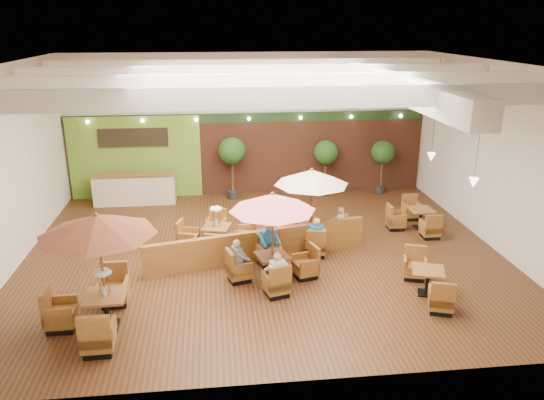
{
  "coord_description": "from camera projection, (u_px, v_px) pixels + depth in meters",
  "views": [
    {
      "loc": [
        -1.38,
        -14.44,
        6.58
      ],
      "look_at": [
        0.3,
        0.5,
        1.5
      ],
      "focal_mm": 35.0,
      "sensor_mm": 36.0,
      "label": 1
    }
  ],
  "objects": [
    {
      "name": "topiary_0",
      "position": [
        232.0,
        153.0,
        20.18
      ],
      "size": [
        1.04,
        1.04,
        2.43
      ],
      "color": "black",
      "rests_on": "ground"
    },
    {
      "name": "diner_4",
      "position": [
        339.0,
        221.0,
        16.37
      ],
      "size": [
        0.32,
        0.38,
        0.73
      ],
      "rotation": [
        0.0,
        0.0,
        1.41
      ],
      "color": "white",
      "rests_on": "ground"
    },
    {
      "name": "table_0",
      "position": [
        96.0,
        247.0,
        11.43
      ],
      "size": [
        2.61,
        2.68,
        2.75
      ],
      "rotation": [
        0.0,
        0.0,
        0.02
      ],
      "color": "brown",
      "rests_on": "ground"
    },
    {
      "name": "diner_2",
      "position": [
        239.0,
        255.0,
        13.94
      ],
      "size": [
        0.36,
        0.4,
        0.73
      ],
      "rotation": [
        0.0,
        0.0,
        5.02
      ],
      "color": "gray",
      "rests_on": "ground"
    },
    {
      "name": "room",
      "position": [
        268.0,
        125.0,
        15.86
      ],
      "size": [
        14.04,
        14.0,
        5.52
      ],
      "color": "#381E0F",
      "rests_on": "ground"
    },
    {
      "name": "diner_1",
      "position": [
        269.0,
        240.0,
        14.87
      ],
      "size": [
        0.44,
        0.41,
        0.8
      ],
      "rotation": [
        0.0,
        0.0,
        3.52
      ],
      "color": "#2A72B9",
      "rests_on": "ground"
    },
    {
      "name": "diner_0",
      "position": [
        277.0,
        269.0,
        13.19
      ],
      "size": [
        0.4,
        0.36,
        0.74
      ],
      "rotation": [
        0.0,
        0.0,
        0.28
      ],
      "color": "white",
      "rests_on": "ground"
    },
    {
      "name": "diner_3",
      "position": [
        316.0,
        233.0,
        15.43
      ],
      "size": [
        0.37,
        0.29,
        0.75
      ],
      "rotation": [
        0.0,
        0.0,
        0.02
      ],
      "color": "#2A72B9",
      "rests_on": "ground"
    },
    {
      "name": "table_2",
      "position": [
        311.0,
        193.0,
        15.97
      ],
      "size": [
        2.45,
        2.45,
        2.45
      ],
      "rotation": [
        0.0,
        0.0,
        -0.15
      ],
      "color": "brown",
      "rests_on": "ground"
    },
    {
      "name": "topiary_1",
      "position": [
        326.0,
        155.0,
        20.62
      ],
      "size": [
        0.96,
        0.96,
        2.22
      ],
      "color": "black",
      "rests_on": "ground"
    },
    {
      "name": "service_counter",
      "position": [
        135.0,
        189.0,
        19.99
      ],
      "size": [
        3.0,
        0.75,
        1.18
      ],
      "color": "beige",
      "rests_on": "ground"
    },
    {
      "name": "table_4",
      "position": [
        427.0,
        282.0,
        13.37
      ],
      "size": [
        0.99,
        2.45,
        0.87
      ],
      "rotation": [
        0.0,
        0.0,
        -0.33
      ],
      "color": "brown",
      "rests_on": "ground"
    },
    {
      "name": "table_1",
      "position": [
        272.0,
        220.0,
        13.73
      ],
      "size": [
        2.52,
        2.52,
        2.46
      ],
      "rotation": [
        0.0,
        0.0,
        0.27
      ],
      "color": "brown",
      "rests_on": "ground"
    },
    {
      "name": "topiary_2",
      "position": [
        383.0,
        154.0,
        20.88
      ],
      "size": [
        0.93,
        0.93,
        2.15
      ],
      "color": "black",
      "rests_on": "ground"
    },
    {
      "name": "table_3",
      "position": [
        217.0,
        235.0,
        16.14
      ],
      "size": [
        2.46,
        2.46,
        1.47
      ],
      "rotation": [
        0.0,
        0.0,
        -0.27
      ],
      "color": "brown",
      "rests_on": "ground"
    },
    {
      "name": "table_5",
      "position": [
        413.0,
        219.0,
        17.65
      ],
      "size": [
        1.51,
        2.26,
        0.85
      ],
      "rotation": [
        0.0,
        0.0,
        0.0
      ],
      "color": "brown",
      "rests_on": "ground"
    },
    {
      "name": "booth_divider",
      "position": [
        259.0,
        246.0,
        15.24
      ],
      "size": [
        6.49,
        1.76,
        0.92
      ],
      "primitive_type": "cube",
      "rotation": [
        0.0,
        0.0,
        0.24
      ],
      "color": "brown",
      "rests_on": "ground"
    }
  ]
}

